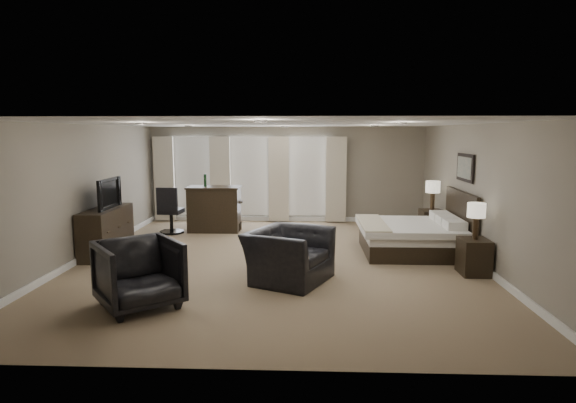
{
  "coord_description": "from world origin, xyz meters",
  "views": [
    {
      "loc": [
        0.58,
        -8.92,
        2.45
      ],
      "look_at": [
        0.2,
        0.4,
        1.1
      ],
      "focal_mm": 30.0,
      "sensor_mm": 36.0,
      "label": 1
    }
  ],
  "objects_px": {
    "nightstand_far": "(431,224)",
    "armchair_near": "(289,247)",
    "armchair_far": "(139,271)",
    "bar_stool_left": "(212,216)",
    "bar_counter": "(214,209)",
    "bar_stool_right": "(236,215)",
    "nightstand_near": "(474,257)",
    "desk_chair": "(171,210)",
    "dresser": "(106,232)",
    "lamp_far": "(433,196)",
    "bed": "(406,222)",
    "lamp_near": "(476,221)",
    "tv": "(105,205)"
  },
  "relations": [
    {
      "from": "nightstand_far",
      "to": "armchair_near",
      "type": "distance_m",
      "value": 4.67
    },
    {
      "from": "armchair_far",
      "to": "bar_stool_left",
      "type": "bearing_deg",
      "value": 52.21
    },
    {
      "from": "bar_counter",
      "to": "bar_stool_right",
      "type": "distance_m",
      "value": 0.56
    },
    {
      "from": "nightstand_near",
      "to": "desk_chair",
      "type": "relative_size",
      "value": 0.54
    },
    {
      "from": "bar_stool_right",
      "to": "armchair_far",
      "type": "bearing_deg",
      "value": -95.94
    },
    {
      "from": "dresser",
      "to": "bar_stool_right",
      "type": "distance_m",
      "value": 3.35
    },
    {
      "from": "nightstand_near",
      "to": "lamp_far",
      "type": "height_order",
      "value": "lamp_far"
    },
    {
      "from": "armchair_near",
      "to": "bar_stool_right",
      "type": "distance_m",
      "value": 4.33
    },
    {
      "from": "bar_counter",
      "to": "bar_stool_left",
      "type": "distance_m",
      "value": 0.28
    },
    {
      "from": "nightstand_near",
      "to": "bed",
      "type": "bearing_deg",
      "value": 121.54
    },
    {
      "from": "bar_stool_right",
      "to": "desk_chair",
      "type": "relative_size",
      "value": 0.66
    },
    {
      "from": "bar_stool_right",
      "to": "desk_chair",
      "type": "bearing_deg",
      "value": -166.21
    },
    {
      "from": "dresser",
      "to": "armchair_far",
      "type": "relative_size",
      "value": 1.53
    },
    {
      "from": "nightstand_far",
      "to": "dresser",
      "type": "relative_size",
      "value": 0.4
    },
    {
      "from": "desk_chair",
      "to": "lamp_far",
      "type": "bearing_deg",
      "value": -178.61
    },
    {
      "from": "lamp_near",
      "to": "lamp_far",
      "type": "xyz_separation_m",
      "value": [
        0.0,
        2.9,
        0.06
      ]
    },
    {
      "from": "dresser",
      "to": "tv",
      "type": "xyz_separation_m",
      "value": [
        0.0,
        0.0,
        0.54
      ]
    },
    {
      "from": "nightstand_near",
      "to": "lamp_far",
      "type": "relative_size",
      "value": 0.91
    },
    {
      "from": "bar_counter",
      "to": "lamp_near",
      "type": "bearing_deg",
      "value": -33.68
    },
    {
      "from": "armchair_near",
      "to": "bar_stool_left",
      "type": "height_order",
      "value": "armchair_near"
    },
    {
      "from": "tv",
      "to": "desk_chair",
      "type": "distance_m",
      "value": 2.27
    },
    {
      "from": "nightstand_near",
      "to": "nightstand_far",
      "type": "distance_m",
      "value": 2.9
    },
    {
      "from": "dresser",
      "to": "desk_chair",
      "type": "relative_size",
      "value": 1.41
    },
    {
      "from": "armchair_far",
      "to": "desk_chair",
      "type": "xyz_separation_m",
      "value": [
        -0.97,
        5.0,
        0.05
      ]
    },
    {
      "from": "bar_stool_left",
      "to": "bar_stool_right",
      "type": "bearing_deg",
      "value": -5.21
    },
    {
      "from": "bed",
      "to": "bar_stool_right",
      "type": "distance_m",
      "value": 4.35
    },
    {
      "from": "lamp_near",
      "to": "armchair_far",
      "type": "distance_m",
      "value": 5.56
    },
    {
      "from": "lamp_far",
      "to": "desk_chair",
      "type": "xyz_separation_m",
      "value": [
        -6.21,
        0.29,
        -0.42
      ]
    },
    {
      "from": "nightstand_far",
      "to": "bar_counter",
      "type": "relative_size",
      "value": 0.5
    },
    {
      "from": "dresser",
      "to": "bar_counter",
      "type": "distance_m",
      "value": 2.94
    },
    {
      "from": "nightstand_near",
      "to": "bar_stool_left",
      "type": "bearing_deg",
      "value": 145.64
    },
    {
      "from": "nightstand_near",
      "to": "armchair_far",
      "type": "distance_m",
      "value": 5.55
    },
    {
      "from": "bar_stool_right",
      "to": "lamp_far",
      "type": "bearing_deg",
      "value": -8.08
    },
    {
      "from": "nightstand_near",
      "to": "bar_stool_left",
      "type": "height_order",
      "value": "bar_stool_left"
    },
    {
      "from": "nightstand_far",
      "to": "tv",
      "type": "bearing_deg",
      "value": -165.24
    },
    {
      "from": "tv",
      "to": "bar_counter",
      "type": "bearing_deg",
      "value": -35.73
    },
    {
      "from": "nightstand_far",
      "to": "armchair_far",
      "type": "xyz_separation_m",
      "value": [
        -5.24,
        -4.71,
        0.2
      ]
    },
    {
      "from": "nightstand_far",
      "to": "desk_chair",
      "type": "xyz_separation_m",
      "value": [
        -6.21,
        0.29,
        0.25
      ]
    },
    {
      "from": "desk_chair",
      "to": "tv",
      "type": "bearing_deg",
      "value": 75.43
    },
    {
      "from": "tv",
      "to": "dresser",
      "type": "bearing_deg",
      "value": 0.0
    },
    {
      "from": "bed",
      "to": "armchair_far",
      "type": "relative_size",
      "value": 1.89
    },
    {
      "from": "nightstand_near",
      "to": "lamp_near",
      "type": "relative_size",
      "value": 0.99
    },
    {
      "from": "lamp_near",
      "to": "lamp_far",
      "type": "distance_m",
      "value": 2.9
    },
    {
      "from": "nightstand_far",
      "to": "bar_stool_left",
      "type": "distance_m",
      "value": 5.34
    },
    {
      "from": "bar_stool_right",
      "to": "bar_stool_left",
      "type": "bearing_deg",
      "value": 174.79
    },
    {
      "from": "tv",
      "to": "desk_chair",
      "type": "relative_size",
      "value": 0.91
    },
    {
      "from": "bar_stool_right",
      "to": "desk_chair",
      "type": "xyz_separation_m",
      "value": [
        -1.53,
        -0.37,
        0.19
      ]
    },
    {
      "from": "armchair_near",
      "to": "tv",
      "type": "bearing_deg",
      "value": 92.31
    },
    {
      "from": "dresser",
      "to": "armchair_far",
      "type": "height_order",
      "value": "armchair_far"
    },
    {
      "from": "bar_counter",
      "to": "nightstand_near",
      "type": "bearing_deg",
      "value": -33.68
    }
  ]
}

